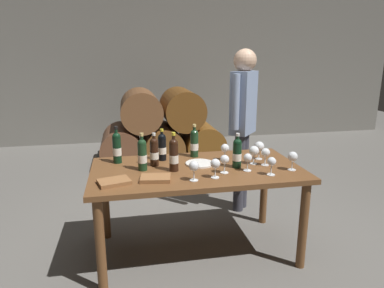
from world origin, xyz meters
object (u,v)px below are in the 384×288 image
(wine_glass_4, at_px, (293,157))
(wine_glass_6, at_px, (248,159))
(wine_bottle_5, at_px, (154,151))
(wine_glass_3, at_px, (215,164))
(dining_table, at_px, (197,178))
(sommelier_presenting, at_px, (243,115))
(wine_bottle_1, at_px, (142,154))
(wine_bottle_4, at_px, (174,154))
(wine_glass_1, at_px, (259,147))
(wine_bottle_3, at_px, (162,147))
(wine_glass_2, at_px, (225,149))
(wine_glass_7, at_px, (272,162))
(wine_bottle_0, at_px, (117,147))
(wine_glass_5, at_px, (254,151))
(wine_glass_8, at_px, (194,167))
(wine_bottle_2, at_px, (237,153))
(serving_plate, at_px, (200,163))
(wine_bottle_6, at_px, (194,143))
(tasting_notebook, at_px, (156,178))
(leather_ledger, at_px, (114,182))
(wine_glass_9, at_px, (225,160))
(wine_glass_0, at_px, (266,153))

(wine_glass_4, xyz_separation_m, wine_glass_6, (-0.36, 0.05, -0.01))
(wine_bottle_5, xyz_separation_m, wine_glass_3, (0.42, -0.39, -0.02))
(dining_table, xyz_separation_m, sommelier_presenting, (0.65, 0.75, 0.37))
(wine_bottle_1, distance_m, wine_bottle_4, 0.25)
(wine_glass_1, bearing_deg, wine_bottle_3, 170.57)
(wine_glass_2, xyz_separation_m, wine_glass_7, (0.24, -0.44, -0.00))
(wine_glass_1, bearing_deg, dining_table, -167.60)
(wine_glass_4, bearing_deg, wine_bottle_3, 154.41)
(wine_bottle_0, relative_size, wine_glass_5, 2.02)
(wine_glass_3, distance_m, wine_glass_8, 0.17)
(wine_glass_8, bearing_deg, wine_bottle_2, 29.70)
(serving_plate, bearing_deg, wine_glass_5, -9.90)
(wine_bottle_6, bearing_deg, wine_glass_2, -34.44)
(wine_bottle_2, height_order, serving_plate, wine_bottle_2)
(wine_bottle_1, xyz_separation_m, tasting_notebook, (0.08, -0.25, -0.12))
(tasting_notebook, height_order, leather_ledger, same)
(wine_bottle_2, distance_m, wine_glass_5, 0.18)
(wine_bottle_6, height_order, serving_plate, wine_bottle_6)
(dining_table, height_order, wine_glass_1, wine_glass_1)
(serving_plate, bearing_deg, wine_glass_4, -22.72)
(wine_glass_7, height_order, serving_plate, wine_glass_7)
(wine_glass_1, distance_m, wine_glass_6, 0.35)
(wine_bottle_3, distance_m, wine_glass_9, 0.62)
(wine_bottle_4, bearing_deg, wine_glass_5, 3.71)
(wine_glass_2, xyz_separation_m, wine_glass_6, (0.10, -0.31, -0.00))
(wine_bottle_3, bearing_deg, wine_glass_3, -57.29)
(wine_glass_8, bearing_deg, wine_glass_7, 0.39)
(wine_bottle_6, bearing_deg, wine_glass_1, -19.22)
(wine_glass_6, bearing_deg, wine_glass_4, -8.43)
(wine_bottle_0, relative_size, wine_bottle_1, 1.04)
(wine_bottle_4, bearing_deg, tasting_notebook, -132.10)
(wine_glass_2, relative_size, wine_glass_5, 0.94)
(sommelier_presenting, bearing_deg, wine_bottle_5, -147.71)
(wine_bottle_0, xyz_separation_m, wine_bottle_6, (0.68, 0.05, -0.01))
(wine_glass_3, distance_m, tasting_notebook, 0.45)
(wine_glass_2, bearing_deg, wine_bottle_5, -177.57)
(wine_glass_2, xyz_separation_m, wine_glass_5, (0.21, -0.15, 0.01))
(wine_bottle_4, relative_size, serving_plate, 1.31)
(wine_glass_7, bearing_deg, wine_glass_5, 96.35)
(dining_table, distance_m, wine_glass_4, 0.79)
(wine_bottle_1, xyz_separation_m, wine_glass_5, (0.93, -0.02, -0.02))
(wine_glass_3, bearing_deg, wine_glass_9, 43.14)
(wine_glass_2, distance_m, tasting_notebook, 0.75)
(wine_glass_4, height_order, wine_glass_9, wine_glass_4)
(wine_glass_1, height_order, wine_glass_2, wine_glass_1)
(wine_bottle_6, bearing_deg, wine_glass_7, -51.37)
(wine_glass_0, distance_m, wine_glass_1, 0.17)
(wine_bottle_4, distance_m, wine_bottle_5, 0.22)
(wine_glass_5, bearing_deg, wine_glass_7, -83.65)
(wine_glass_8, bearing_deg, wine_bottle_1, 138.53)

